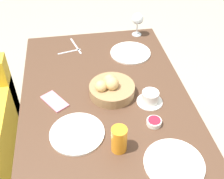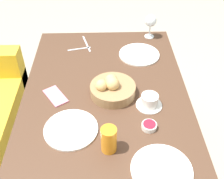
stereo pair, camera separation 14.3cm
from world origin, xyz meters
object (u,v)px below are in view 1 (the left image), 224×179
object	(u,v)px
bread_basket	(111,89)
plate_near_left	(174,163)
plate_far_center	(77,133)
wine_glass	(138,20)
juice_glass	(119,139)
coffee_cup	(150,98)
jam_bowl_berry	(154,122)
cell_phone	(55,101)
spoon_coffee	(69,52)
plate_near_right	(130,53)
fork_silver	(76,46)

from	to	relation	value
bread_basket	plate_near_left	size ratio (longest dim) A/B	0.95
plate_far_center	wine_glass	distance (m)	0.94
juice_glass	coffee_cup	bearing A→B (deg)	-38.37
wine_glass	jam_bowl_berry	xyz separation A→B (m)	(-0.81, 0.11, -0.10)
plate_far_center	coffee_cup	xyz separation A→B (m)	(0.15, -0.37, 0.02)
bread_basket	jam_bowl_berry	world-z (taller)	bread_basket
wine_glass	cell_phone	world-z (taller)	wine_glass
plate_near_left	juice_glass	distance (m)	0.24
juice_glass	plate_far_center	bearing A→B (deg)	56.94
wine_glass	spoon_coffee	size ratio (longest dim) A/B	1.07
jam_bowl_berry	plate_near_right	bearing A→B (deg)	-1.58
plate_near_left	plate_far_center	xyz separation A→B (m)	(0.22, 0.37, 0.00)
fork_silver	cell_phone	bearing A→B (deg)	164.61
fork_silver	spoon_coffee	distance (m)	0.07
plate_far_center	jam_bowl_berry	world-z (taller)	jam_bowl_berry
plate_near_right	juice_glass	xyz separation A→B (m)	(-0.70, 0.20, 0.06)
plate_near_right	cell_phone	size ratio (longest dim) A/B	1.49
jam_bowl_berry	spoon_coffee	size ratio (longest dim) A/B	0.48
plate_near_left	jam_bowl_berry	bearing A→B (deg)	5.30
plate_near_right	spoon_coffee	distance (m)	0.38
plate_near_left	cell_phone	distance (m)	0.65
plate_near_left	jam_bowl_berry	world-z (taller)	jam_bowl_berry
bread_basket	jam_bowl_berry	xyz separation A→B (m)	(-0.24, -0.16, -0.02)
cell_phone	plate_near_left	bearing A→B (deg)	-133.46
jam_bowl_berry	cell_phone	size ratio (longest dim) A/B	0.42
bread_basket	spoon_coffee	size ratio (longest dim) A/B	1.60
plate_near_left	spoon_coffee	world-z (taller)	plate_near_left
wine_glass	spoon_coffee	bearing A→B (deg)	106.58
plate_near_right	jam_bowl_berry	xyz separation A→B (m)	(-0.59, 0.02, 0.01)
plate_near_right	cell_phone	bearing A→B (deg)	127.98
juice_glass	coffee_cup	distance (m)	0.33
plate_far_center	spoon_coffee	world-z (taller)	plate_far_center
juice_glass	cell_phone	bearing A→B (deg)	38.40
coffee_cup	bread_basket	bearing A→B (deg)	63.16
plate_far_center	fork_silver	bearing A→B (deg)	-3.24
plate_near_right	plate_far_center	world-z (taller)	same
juice_glass	fork_silver	distance (m)	0.85
bread_basket	coffee_cup	distance (m)	0.20
juice_glass	spoon_coffee	xyz separation A→B (m)	(0.78, 0.17, -0.06)
coffee_cup	plate_near_left	bearing A→B (deg)	-179.73
juice_glass	jam_bowl_berry	size ratio (longest dim) A/B	1.77
wine_glass	fork_silver	distance (m)	0.44
jam_bowl_berry	cell_phone	distance (m)	0.50
juice_glass	jam_bowl_berry	distance (m)	0.22
plate_near_right	spoon_coffee	bearing A→B (deg)	77.91
jam_bowl_berry	plate_near_left	bearing A→B (deg)	-174.70
plate_near_left	coffee_cup	world-z (taller)	coffee_cup
bread_basket	cell_phone	world-z (taller)	bread_basket
jam_bowl_berry	fork_silver	world-z (taller)	jam_bowl_berry
juice_glass	wine_glass	size ratio (longest dim) A/B	0.79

